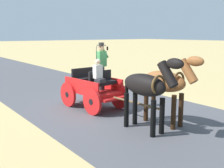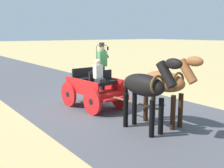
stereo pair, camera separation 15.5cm
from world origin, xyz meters
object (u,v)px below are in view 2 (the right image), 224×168
horse_off_side (146,87)px  traffic_cone (123,84)px  horse_drawn_carriage (95,87)px  horse_near_side (166,83)px

horse_off_side → traffic_cone: 6.49m
horse_off_side → traffic_cone: horse_off_side is taller
horse_drawn_carriage → traffic_cone: size_ratio=9.03×
traffic_cone → horse_off_side: bearing=57.3°
horse_near_side → horse_drawn_carriage: bearing=-77.1°
horse_off_side → traffic_cone: bearing=-122.7°
horse_drawn_carriage → horse_near_side: (-0.68, 2.99, 0.51)m
horse_near_side → traffic_cone: bearing=-115.7°
horse_drawn_carriage → horse_near_side: horse_drawn_carriage is taller
horse_drawn_carriage → traffic_cone: bearing=-144.2°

